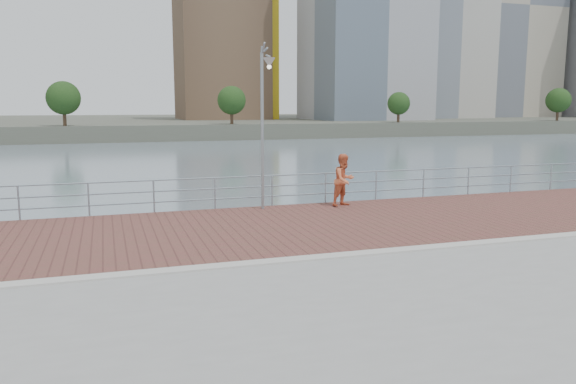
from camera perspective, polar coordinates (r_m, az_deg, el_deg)
name	(u,v)px	position (r m, az deg, el deg)	size (l,w,h in m)	color
water	(314,340)	(13.93, 2.64, -14.78)	(400.00, 400.00, 0.00)	slate
brick_lane	(271,227)	(16.57, -1.72, -3.60)	(40.00, 6.80, 0.02)	brown
curb	(314,258)	(13.25, 2.70, -6.71)	(40.00, 0.40, 0.06)	#B7B5AD
far_shore	(125,124)	(134.58, -16.24, 6.66)	(320.00, 95.00, 2.50)	#4C5142
guardrail	(244,188)	(19.68, -4.52, 0.38)	(39.06, 0.06, 1.13)	#8C9EA8
street_lamp	(265,98)	(18.75, -2.33, 9.49)	(0.39, 1.13, 5.34)	gray
bystander	(344,180)	(19.95, 5.71, 1.22)	(0.90, 0.70, 1.86)	#E66F43
skyline	(274,1)	(123.55, -1.44, 18.81)	(233.00, 41.00, 69.56)	#ADA38E
shoreline_trees	(274,99)	(92.85, -1.40, 9.39)	(169.86, 5.18, 6.90)	#473323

